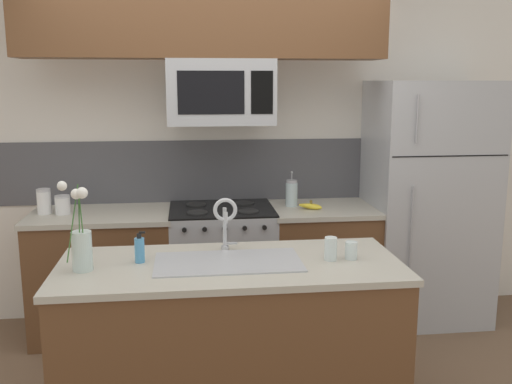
{
  "coord_description": "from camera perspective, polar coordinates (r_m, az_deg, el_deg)",
  "views": [
    {
      "loc": [
        -0.24,
        -3.18,
        1.84
      ],
      "look_at": [
        0.18,
        0.27,
        1.16
      ],
      "focal_mm": 40.0,
      "sensor_mm": 36.0,
      "label": 1
    }
  ],
  "objects": [
    {
      "name": "upper_cabinet_band",
      "position": [
        4.06,
        -5.27,
        17.34
      ],
      "size": [
        2.5,
        0.34,
        0.6
      ],
      "primitive_type": "cube",
      "color": "brown"
    },
    {
      "name": "banana_bunch",
      "position": [
        4.22,
        5.51,
        -1.41
      ],
      "size": [
        0.19,
        0.13,
        0.08
      ],
      "color": "yellow",
      "rests_on": "back_counter_right"
    },
    {
      "name": "stove_range",
      "position": [
        4.32,
        -3.38,
        -7.59
      ],
      "size": [
        0.76,
        0.64,
        0.93
      ],
      "color": "#A8AAAF",
      "rests_on": "ground"
    },
    {
      "name": "french_press",
      "position": [
        4.3,
        3.58,
        -0.11
      ],
      "size": [
        0.09,
        0.09,
        0.27
      ],
      "color": "silver",
      "rests_on": "back_counter_right"
    },
    {
      "name": "dish_soap_bottle",
      "position": [
        3.03,
        -11.56,
        -5.66
      ],
      "size": [
        0.06,
        0.05,
        0.16
      ],
      "color": "#4C93C6",
      "rests_on": "island_counter"
    },
    {
      "name": "sink_faucet",
      "position": [
        3.13,
        -3.09,
        -2.5
      ],
      "size": [
        0.14,
        0.14,
        0.31
      ],
      "color": "#B7BABF",
      "rests_on": "island_counter"
    },
    {
      "name": "island_counter",
      "position": [
        3.16,
        -2.52,
        -14.92
      ],
      "size": [
        1.79,
        0.76,
        0.91
      ],
      "color": "brown",
      "rests_on": "ground"
    },
    {
      "name": "flower_vase",
      "position": [
        2.95,
        -17.08,
        -5.08
      ],
      "size": [
        0.13,
        0.15,
        0.47
      ],
      "color": "silver",
      "rests_on": "island_counter"
    },
    {
      "name": "drinking_glass",
      "position": [
        3.04,
        7.48,
        -5.65
      ],
      "size": [
        0.07,
        0.07,
        0.12
      ],
      "color": "silver",
      "rests_on": "island_counter"
    },
    {
      "name": "splash_band",
      "position": [
        4.47,
        -3.75,
        2.14
      ],
      "size": [
        3.48,
        0.01,
        0.48
      ],
      "primitive_type": "cube",
      "color": "#4C4C51",
      "rests_on": "rear_partition"
    },
    {
      "name": "storage_jar_tall",
      "position": [
        4.31,
        -20.43,
        -0.89
      ],
      "size": [
        0.1,
        0.1,
        0.18
      ],
      "color": "silver",
      "rests_on": "back_counter_left"
    },
    {
      "name": "kitchen_sink",
      "position": [
        3.01,
        -2.79,
        -8.32
      ],
      "size": [
        0.76,
        0.4,
        0.16
      ],
      "color": "#ADAFB5",
      "rests_on": "island_counter"
    },
    {
      "name": "microwave",
      "position": [
        4.07,
        -3.57,
        9.94
      ],
      "size": [
        0.74,
        0.4,
        0.45
      ],
      "color": "#A8AAAF"
    },
    {
      "name": "storage_jar_medium",
      "position": [
        4.26,
        -18.77,
        -1.22
      ],
      "size": [
        0.11,
        0.11,
        0.13
      ],
      "color": "silver",
      "rests_on": "back_counter_left"
    },
    {
      "name": "rear_partition",
      "position": [
        4.53,
        -0.01,
        4.2
      ],
      "size": [
        5.2,
        0.1,
        2.6
      ],
      "primitive_type": "cube",
      "color": "silver",
      "rests_on": "ground"
    },
    {
      "name": "spare_glass",
      "position": [
        3.07,
        9.5,
        -5.78
      ],
      "size": [
        0.06,
        0.06,
        0.09
      ],
      "color": "silver",
      "rests_on": "island_counter"
    },
    {
      "name": "back_counter_right",
      "position": [
        4.43,
        6.55,
        -7.23
      ],
      "size": [
        0.79,
        0.65,
        0.91
      ],
      "color": "brown",
      "rests_on": "ground"
    },
    {
      "name": "refrigerator",
      "position": [
        4.58,
        16.65,
        -0.98
      ],
      "size": [
        0.88,
        0.74,
        1.84
      ],
      "color": "#A8AAAF",
      "rests_on": "ground"
    },
    {
      "name": "back_counter_left",
      "position": [
        4.36,
        -14.98,
        -7.85
      ],
      "size": [
        1.01,
        0.65,
        0.91
      ],
      "color": "brown",
      "rests_on": "ground"
    }
  ]
}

